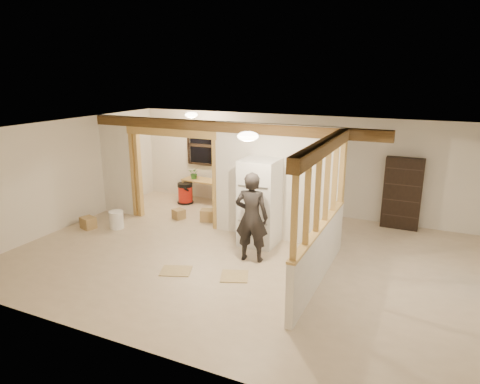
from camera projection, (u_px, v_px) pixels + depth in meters
The scene contains 28 objects.
floor at pixel (244, 257), 8.47m from camera, with size 9.00×6.50×0.01m, color beige.
ceiling at pixel (244, 131), 7.79m from camera, with size 9.00×6.50×0.01m, color white.
wall_back at pixel (296, 164), 10.97m from camera, with size 9.00×0.01×2.50m, color silver.
wall_front at pixel (136, 263), 5.29m from camera, with size 9.00×0.01×2.50m, color silver.
wall_left at pixel (68, 173), 9.94m from camera, with size 0.01×6.50×2.50m, color silver.
partition_left_stub at pixel (118, 165), 10.81m from camera, with size 0.90×0.12×2.50m, color white.
partition_center at pixel (275, 183), 9.09m from camera, with size 2.80×0.12×2.50m, color white.
doorway_frame at pixel (173, 178), 10.18m from camera, with size 2.46×0.14×2.20m, color tan.
header_beam_back at pixel (225, 127), 9.27m from camera, with size 7.00×0.18×0.22m, color brown.
header_beam_right at pixel (325, 147), 6.82m from camera, with size 0.18×3.30×0.22m, color brown.
pony_wall at pixel (319, 255), 7.33m from camera, with size 0.12×3.20×1.00m, color white.
stud_partition at pixel (322, 190), 7.02m from camera, with size 0.14×3.20×1.32m, color tan.
window_back at pixel (205, 146), 11.86m from camera, with size 1.12×0.10×1.10m, color black.
ceiling_dome_main at pixel (248, 136), 7.23m from camera, with size 0.36×0.36×0.16m, color #FFEABF.
ceiling_dome_util at pixel (191, 115), 10.81m from camera, with size 0.32×0.32×0.14m, color #FFEABF.
hanging_bulb at pixel (195, 131), 10.08m from camera, with size 0.07×0.07×0.07m, color #FFD88C.
refrigerator at pixel (260, 202), 8.89m from camera, with size 0.75×0.73×1.82m, color white.
woman at pixel (252, 217), 8.09m from camera, with size 0.64×0.42×1.75m, color #2B2829.
work_table at pixel (202, 191), 11.91m from camera, with size 1.05×0.52×0.66m, color tan.
potted_plant at pixel (194, 173), 11.83m from camera, with size 0.29×0.25×0.33m, color #2E682C.
shop_vac at pixel (185, 193), 11.83m from camera, with size 0.45×0.45×0.59m, color #B01A0F.
bookshelf at pixel (402, 193), 9.83m from camera, with size 0.83×0.28×1.67m, color black.
bucket at pixel (116, 220), 9.96m from camera, with size 0.33×0.33×0.42m, color white.
box_util_a at pixel (208, 215), 10.47m from camera, with size 0.34×0.29×0.29m, color #A0804D.
box_util_b at pixel (179, 214), 10.63m from camera, with size 0.26×0.26×0.24m, color #A0804D.
box_front at pixel (88, 223), 9.97m from camera, with size 0.33×0.27×0.27m, color #A0804D.
floor_panel_near at pixel (234, 276), 7.64m from camera, with size 0.48×0.48×0.02m, color tan.
floor_panel_far at pixel (176, 271), 7.85m from camera, with size 0.55×0.44×0.02m, color tan.
Camera 1 is at (3.21, -7.11, 3.54)m, focal length 32.00 mm.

